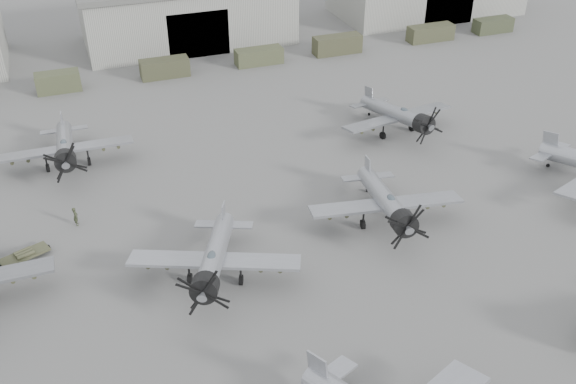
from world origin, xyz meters
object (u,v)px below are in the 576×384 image
object	(u,v)px
aircraft_far_1	(400,115)
ground_crew	(76,216)
aircraft_mid_1	(213,260)
aircraft_mid_2	(388,203)
aircraft_far_0	(65,147)

from	to	relation	value
aircraft_far_1	ground_crew	distance (m)	33.07
aircraft_mid_1	aircraft_mid_2	size ratio (longest dim) A/B	0.96
aircraft_mid_1	ground_crew	xyz separation A→B (m)	(-8.84, 11.23, -1.44)
aircraft_mid_1	ground_crew	world-z (taller)	aircraft_mid_1
aircraft_far_1	ground_crew	bearing A→B (deg)	-179.80
aircraft_far_1	ground_crew	world-z (taller)	aircraft_far_1
aircraft_mid_2	aircraft_far_1	xyz separation A→B (m)	(8.78, 14.00, -0.05)
aircraft_mid_1	ground_crew	distance (m)	14.36
aircraft_far_0	aircraft_far_1	xyz separation A→B (m)	(32.59, -4.78, -0.02)
aircraft_mid_1	aircraft_far_0	bearing A→B (deg)	135.67
aircraft_mid_1	aircraft_far_1	bearing A→B (deg)	57.03
aircraft_far_1	aircraft_far_0	bearing A→B (deg)	163.33
aircraft_mid_2	aircraft_far_0	xyz separation A→B (m)	(-23.81, 18.78, -0.03)
aircraft_mid_1	aircraft_far_0	xyz separation A→B (m)	(-8.75, 20.90, 0.01)
aircraft_far_0	ground_crew	bearing A→B (deg)	-88.98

